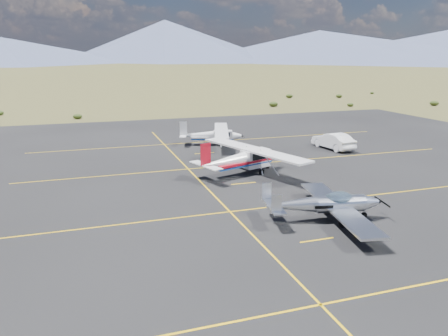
{
  "coord_description": "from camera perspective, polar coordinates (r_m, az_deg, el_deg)",
  "views": [
    {
      "loc": [
        -14.4,
        -22.3,
        9.6
      ],
      "look_at": [
        -4.87,
        6.61,
        1.6
      ],
      "focal_mm": 35.0,
      "sensor_mm": 36.0,
      "label": 1
    }
  ],
  "objects": [
    {
      "name": "aircraft_plain",
      "position": [
        47.15,
        -1.58,
        4.37
      ],
      "size": [
        6.77,
        9.92,
        2.53
      ],
      "rotation": [
        0.0,
        0.0,
        -0.3
      ],
      "color": "silver",
      "rests_on": "apron"
    },
    {
      "name": "aircraft_cessna",
      "position": [
        35.6,
        2.45,
        1.29
      ],
      "size": [
        8.22,
        11.75,
        3.01
      ],
      "rotation": [
        0.0,
        0.0,
        0.33
      ],
      "color": "silver",
      "rests_on": "apron"
    },
    {
      "name": "aircraft_low_wing",
      "position": [
        26.51,
        13.26,
        -4.62
      ],
      "size": [
        7.0,
        9.65,
        2.09
      ],
      "rotation": [
        0.0,
        0.0,
        -0.18
      ],
      "color": "silver",
      "rests_on": "apron"
    },
    {
      "name": "sedan",
      "position": [
        46.55,
        14.08,
        3.46
      ],
      "size": [
        2.44,
        5.33,
        1.69
      ],
      "primitive_type": "imported",
      "rotation": [
        0.0,
        0.0,
        3.27
      ],
      "color": "white",
      "rests_on": "apron"
    },
    {
      "name": "apron",
      "position": [
        34.03,
        7.61,
        -1.79
      ],
      "size": [
        72.0,
        72.0,
        0.02
      ],
      "primitive_type": "cube",
      "color": "black",
      "rests_on": "ground"
    },
    {
      "name": "ground",
      "position": [
        28.23,
        13.79,
        -5.6
      ],
      "size": [
        1600.0,
        1600.0,
        0.0
      ],
      "primitive_type": "plane",
      "color": "#383D1C",
      "rests_on": "ground"
    }
  ]
}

